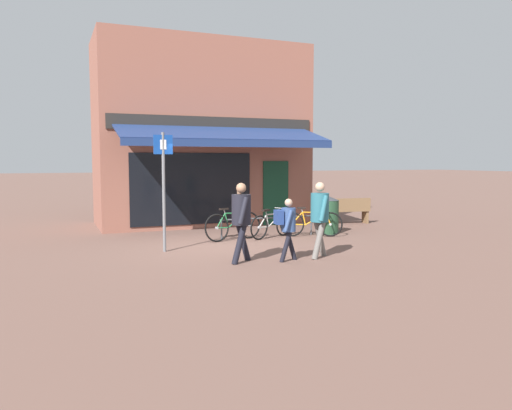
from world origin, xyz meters
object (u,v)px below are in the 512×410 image
(pedestrian_child, at_px, (287,222))
(park_bench, at_px, (347,210))
(pedestrian_second_adult, at_px, (320,212))
(parking_sign, at_px, (164,180))
(bicycle_green, at_px, (233,225))
(bicycle_orange, at_px, (311,223))
(bicycle_silver, at_px, (272,225))
(pedestrian_adult, at_px, (241,214))
(litter_bin, at_px, (328,215))

(pedestrian_child, xyz_separation_m, park_bench, (4.55, 4.82, -0.36))
(pedestrian_second_adult, bearing_deg, parking_sign, 135.19)
(bicycle_green, height_order, bicycle_orange, bicycle_green)
(bicycle_silver, distance_m, park_bench, 3.98)
(pedestrian_adult, height_order, pedestrian_second_adult, pedestrian_adult)
(litter_bin, bearing_deg, pedestrian_child, -131.94)
(litter_bin, height_order, park_bench, litter_bin)
(bicycle_green, bearing_deg, bicycle_silver, -16.12)
(pedestrian_adult, distance_m, park_bench, 7.16)
(pedestrian_adult, bearing_deg, pedestrian_second_adult, -15.69)
(bicycle_silver, xyz_separation_m, pedestrian_child, (-1.00, -3.02, 0.46))
(pedestrian_adult, bearing_deg, litter_bin, 27.29)
(litter_bin, bearing_deg, bicycle_orange, -155.42)
(pedestrian_child, distance_m, parking_sign, 3.11)
(bicycle_orange, distance_m, litter_bin, 0.82)
(bicycle_orange, relative_size, litter_bin, 1.51)
(bicycle_green, relative_size, pedestrian_adult, 1.04)
(bicycle_silver, relative_size, pedestrian_second_adult, 0.94)
(pedestrian_adult, distance_m, pedestrian_second_adult, 1.77)
(park_bench, bearing_deg, pedestrian_second_adult, -120.66)
(parking_sign, bearing_deg, bicycle_silver, 16.78)
(bicycle_green, height_order, parking_sign, parking_sign)
(bicycle_green, xyz_separation_m, pedestrian_child, (0.11, -3.07, 0.43))
(litter_bin, bearing_deg, park_bench, 44.04)
(pedestrian_adult, xyz_separation_m, pedestrian_child, (0.94, -0.25, -0.19))
(litter_bin, bearing_deg, bicycle_silver, -175.13)
(parking_sign, bearing_deg, park_bench, 22.31)
(bicycle_orange, xyz_separation_m, pedestrian_adult, (-3.06, -2.59, 0.64))
(bicycle_orange, bearing_deg, pedestrian_adult, -115.16)
(pedestrian_adult, bearing_deg, bicycle_orange, 29.88)
(bicycle_silver, distance_m, litter_bin, 1.86)
(pedestrian_second_adult, distance_m, parking_sign, 3.65)
(park_bench, bearing_deg, parking_sign, -150.15)
(pedestrian_child, bearing_deg, bicycle_silver, 75.32)
(bicycle_silver, distance_m, bicycle_orange, 1.13)
(bicycle_silver, xyz_separation_m, pedestrian_adult, (-1.94, -2.77, 0.65))
(bicycle_silver, bearing_deg, pedestrian_adult, -149.08)
(bicycle_orange, height_order, litter_bin, litter_bin)
(bicycle_orange, distance_m, parking_sign, 4.55)
(parking_sign, bearing_deg, pedestrian_second_adult, -33.45)
(bicycle_green, distance_m, bicycle_silver, 1.12)
(pedestrian_child, xyz_separation_m, pedestrian_second_adult, (0.83, 0.09, 0.18))
(bicycle_green, distance_m, parking_sign, 2.62)
(bicycle_silver, xyz_separation_m, parking_sign, (-3.17, -0.96, 1.31))
(bicycle_silver, height_order, pedestrian_child, pedestrian_child)
(bicycle_orange, bearing_deg, litter_bin, 49.17)
(bicycle_orange, xyz_separation_m, parking_sign, (-4.29, -0.78, 1.30))
(bicycle_orange, distance_m, pedestrian_adult, 4.06)
(bicycle_orange, xyz_separation_m, park_bench, (2.43, 1.98, 0.09))
(bicycle_silver, xyz_separation_m, park_bench, (3.54, 1.80, 0.10))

